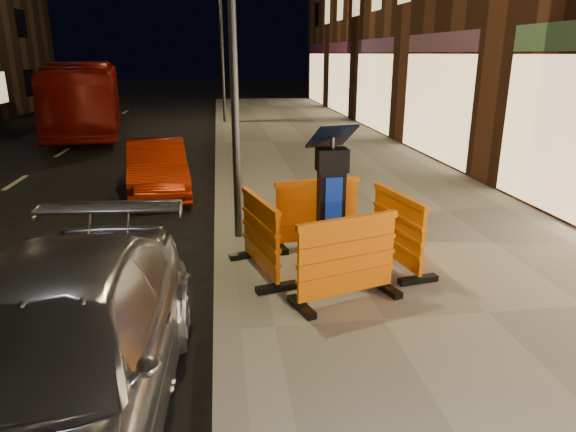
{
  "coord_description": "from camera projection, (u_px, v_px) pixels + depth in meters",
  "views": [
    {
      "loc": [
        0.0,
        -4.97,
        3.01
      ],
      "look_at": [
        0.8,
        1.0,
        1.1
      ],
      "focal_mm": 32.0,
      "sensor_mm": 36.0,
      "label": 1
    }
  ],
  "objects": [
    {
      "name": "ground_plane",
      "position": [
        228.0,
        342.0,
        5.61
      ],
      "size": [
        120.0,
        120.0,
        0.0
      ],
      "primitive_type": "plane",
      "color": "black",
      "rests_on": "ground"
    },
    {
      "name": "sidewalk",
      "position": [
        487.0,
        318.0,
        5.96
      ],
      "size": [
        6.0,
        60.0,
        0.15
      ],
      "primitive_type": "cube",
      "color": "gray",
      "rests_on": "ground"
    },
    {
      "name": "kerb",
      "position": [
        227.0,
        336.0,
        5.59
      ],
      "size": [
        0.3,
        60.0,
        0.15
      ],
      "primitive_type": "cube",
      "color": "slate",
      "rests_on": "ground"
    },
    {
      "name": "parking_kiosk",
      "position": [
        331.0,
        204.0,
        6.85
      ],
      "size": [
        0.71,
        0.71,
        1.89
      ],
      "primitive_type": "cube",
      "rotation": [
        0.0,
        0.0,
        0.22
      ],
      "color": "black",
      "rests_on": "sidewalk"
    },
    {
      "name": "barrier_front",
      "position": [
        347.0,
        260.0,
        6.08
      ],
      "size": [
        1.46,
        0.94,
        1.05
      ],
      "primitive_type": "cube",
      "rotation": [
        0.0,
        0.0,
        0.31
      ],
      "color": "orange",
      "rests_on": "sidewalk"
    },
    {
      "name": "barrier_back",
      "position": [
        317.0,
        213.0,
        7.88
      ],
      "size": [
        1.43,
        0.78,
        1.05
      ],
      "primitive_type": "cube",
      "rotation": [
        0.0,
        0.0,
        0.17
      ],
      "color": "orange",
      "rests_on": "sidewalk"
    },
    {
      "name": "barrier_kerbside",
      "position": [
        261.0,
        236.0,
        6.86
      ],
      "size": [
        0.88,
        1.45,
        1.05
      ],
      "primitive_type": "cube",
      "rotation": [
        0.0,
        0.0,
        1.83
      ],
      "color": "orange",
      "rests_on": "sidewalk"
    },
    {
      "name": "barrier_bldgside",
      "position": [
        397.0,
        230.0,
        7.1
      ],
      "size": [
        0.8,
        1.43,
        1.05
      ],
      "primitive_type": "cube",
      "rotation": [
        0.0,
        0.0,
        1.76
      ],
      "color": "orange",
      "rests_on": "sidewalk"
    },
    {
      "name": "car_red",
      "position": [
        159.0,
        193.0,
        11.62
      ],
      "size": [
        1.7,
        3.69,
        1.17
      ],
      "primitive_type": "imported",
      "rotation": [
        0.0,
        0.0,
        0.13
      ],
      "color": "#8E1A03",
      "rests_on": "ground"
    },
    {
      "name": "bus_doubledecker",
      "position": [
        90.0,
        132.0,
        20.55
      ],
      "size": [
        3.83,
        10.01,
        2.72
      ],
      "primitive_type": "imported",
      "rotation": [
        0.0,
        0.0,
        0.16
      ],
      "color": "maroon",
      "rests_on": "ground"
    },
    {
      "name": "street_lamp_mid",
      "position": [
        233.0,
        44.0,
        7.52
      ],
      "size": [
        0.12,
        0.12,
        6.0
      ],
      "primitive_type": "cylinder",
      "color": "#3F3F44",
      "rests_on": "sidewalk"
    },
    {
      "name": "street_lamp_far",
      "position": [
        222.0,
        50.0,
        21.69
      ],
      "size": [
        0.12,
        0.12,
        6.0
      ],
      "primitive_type": "cylinder",
      "color": "#3F3F44",
      "rests_on": "sidewalk"
    }
  ]
}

